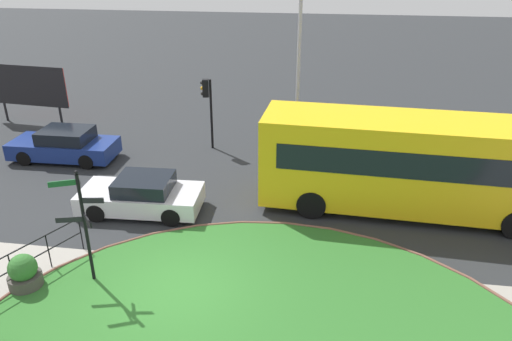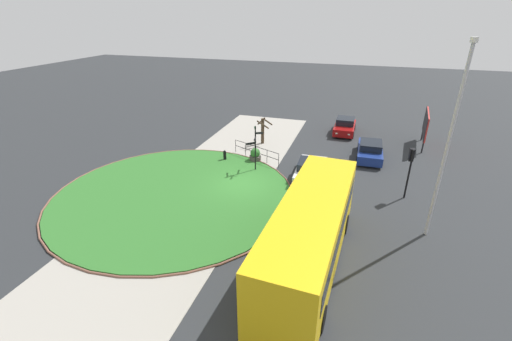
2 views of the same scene
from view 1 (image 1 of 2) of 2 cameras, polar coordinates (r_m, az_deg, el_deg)
name	(u,v)px [view 1 (image 1 of 2)]	position (r m, az deg, el deg)	size (l,w,h in m)	color
ground	(180,292)	(13.66, -8.86, -13.90)	(120.00, 120.00, 0.00)	#282B2D
signpost_directional	(83,219)	(13.51, -19.67, -5.40)	(1.28, 1.04, 3.40)	black
railing_grass_edge	(11,267)	(14.76, -26.83, -10.05)	(1.93, 4.15, 1.10)	black
bus_yellow	(413,163)	(17.29, 17.89, 0.79)	(10.31, 3.14, 3.34)	yellow
car_near_lane	(65,145)	(22.60, -21.54, 2.77)	(4.51, 1.94, 1.39)	navy
car_trailing	(142,195)	(17.36, -13.25, -2.86)	(4.24, 2.05, 1.30)	silver
traffic_light_near	(207,98)	(21.80, -5.73, 8.44)	(0.49, 0.30, 3.21)	black
lamppost_tall	(300,33)	(21.42, 5.15, 15.77)	(0.32, 0.32, 9.68)	#B7B7BC
billboard_left	(27,86)	(27.74, -25.25, 8.93)	(4.48, 0.58, 3.05)	black
planter_near_signpost	(24,274)	(14.74, -25.56, -10.90)	(0.89, 0.89, 1.05)	#47423D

